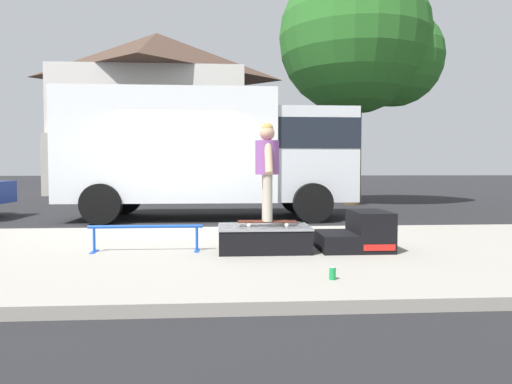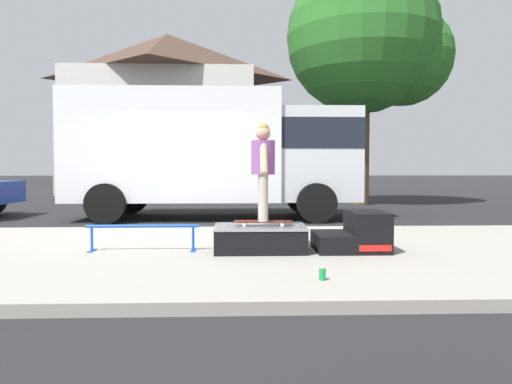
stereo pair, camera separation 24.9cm
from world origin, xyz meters
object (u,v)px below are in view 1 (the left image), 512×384
(skate_box, at_px, (264,237))
(skateboard, at_px, (267,222))
(grind_rail, at_px, (146,231))
(skater_kid, at_px, (267,163))
(kicker_ramp, at_px, (359,234))
(street_tree_main, at_px, (363,43))
(box_truck, at_px, (211,149))
(soda_can, at_px, (332,273))

(skate_box, relative_size, skateboard, 1.55)
(grind_rail, height_order, skater_kid, skater_kid)
(kicker_ramp, height_order, street_tree_main, street_tree_main)
(skate_box, xyz_separation_m, grind_rail, (-1.58, 0.06, 0.08))
(grind_rail, relative_size, box_truck, 0.22)
(grind_rail, relative_size, soda_can, 12.02)
(kicker_ramp, bearing_deg, box_truck, 112.22)
(soda_can, bearing_deg, skate_box, 108.31)
(skateboard, relative_size, soda_can, 6.25)
(soda_can, xyz_separation_m, box_truck, (-1.41, 6.97, 1.52))
(box_truck, relative_size, street_tree_main, 0.85)
(kicker_ramp, distance_m, soda_can, 1.83)
(soda_can, bearing_deg, skater_kid, 107.35)
(street_tree_main, bearing_deg, skate_box, -113.79)
(kicker_ramp, distance_m, skateboard, 1.28)
(soda_can, bearing_deg, skateboard, 107.35)
(kicker_ramp, bearing_deg, soda_can, -114.60)
(kicker_ramp, bearing_deg, grind_rail, 178.76)
(soda_can, height_order, box_truck, box_truck)
(skate_box, distance_m, soda_can, 1.75)
(kicker_ramp, distance_m, skater_kid, 1.59)
(box_truck, bearing_deg, skater_kid, -80.39)
(skateboard, xyz_separation_m, soda_can, (0.51, -1.63, -0.33))
(skate_box, bearing_deg, skater_kid, -37.52)
(kicker_ramp, bearing_deg, skateboard, -178.62)
(box_truck, xyz_separation_m, street_tree_main, (4.97, 3.99, 3.72))
(kicker_ramp, xyz_separation_m, street_tree_main, (2.80, 9.31, 5.08))
(street_tree_main, bearing_deg, kicker_ramp, -106.72)
(skateboard, relative_size, box_truck, 0.11)
(skateboard, bearing_deg, kicker_ramp, 1.38)
(grind_rail, bearing_deg, skater_kid, -3.28)
(grind_rail, distance_m, box_truck, 5.46)
(skateboard, distance_m, skater_kid, 0.78)
(skateboard, xyz_separation_m, skater_kid, (0.00, -0.00, 0.78))
(skater_kid, distance_m, box_truck, 5.44)
(soda_can, relative_size, street_tree_main, 0.02)
(skateboard, bearing_deg, skater_kid, -33.69)
(grind_rail, bearing_deg, skate_box, -2.25)
(kicker_ramp, bearing_deg, skater_kid, -178.62)
(kicker_ramp, relative_size, street_tree_main, 0.12)
(grind_rail, bearing_deg, skateboard, -3.28)
(kicker_ramp, xyz_separation_m, grind_rail, (-2.89, 0.06, 0.05))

